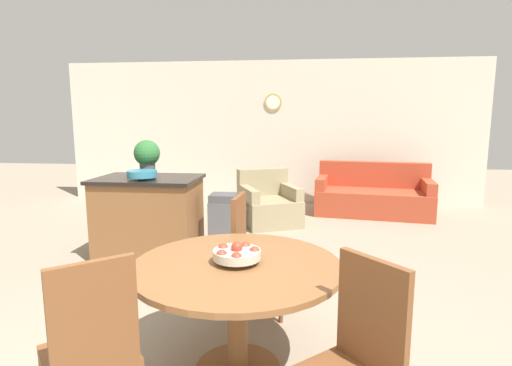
# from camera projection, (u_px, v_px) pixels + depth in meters

# --- Properties ---
(wall_back) EXTENTS (8.00, 0.09, 2.70)m
(wall_back) POSITION_uv_depth(u_px,v_px,m) (270.00, 133.00, 7.68)
(wall_back) COLOR beige
(wall_back) RESTS_ON ground_plane
(dining_table) EXTENTS (1.29, 1.29, 0.73)m
(dining_table) POSITION_uv_depth(u_px,v_px,m) (237.00, 289.00, 2.46)
(dining_table) COLOR brown
(dining_table) RESTS_ON ground_plane
(dining_chair_near_left) EXTENTS (0.59, 0.59, 0.98)m
(dining_chair_near_left) POSITION_uv_depth(u_px,v_px,m) (92.00, 345.00, 1.92)
(dining_chair_near_left) COLOR brown
(dining_chair_near_left) RESTS_ON ground_plane
(dining_chair_near_right) EXTENTS (0.59, 0.59, 0.98)m
(dining_chair_near_right) POSITION_uv_depth(u_px,v_px,m) (354.00, 359.00, 1.80)
(dining_chair_near_right) COLOR brown
(dining_chair_near_right) RESTS_ON ground_plane
(dining_chair_far_side) EXTENTS (0.45, 0.45, 0.98)m
(dining_chair_far_side) POSITION_uv_depth(u_px,v_px,m) (252.00, 249.00, 3.33)
(dining_chair_far_side) COLOR brown
(dining_chair_far_side) RESTS_ON ground_plane
(fruit_bowl) EXTENTS (0.29, 0.29, 0.14)m
(fruit_bowl) POSITION_uv_depth(u_px,v_px,m) (237.00, 254.00, 2.43)
(fruit_bowl) COLOR #B7B29E
(fruit_bowl) RESTS_ON dining_table
(kitchen_island) EXTENTS (1.18, 0.82, 0.94)m
(kitchen_island) POSITION_uv_depth(u_px,v_px,m) (149.00, 217.00, 4.68)
(kitchen_island) COLOR brown
(kitchen_island) RESTS_ON ground_plane
(teal_bowl) EXTENTS (0.33, 0.33, 0.10)m
(teal_bowl) POSITION_uv_depth(u_px,v_px,m) (142.00, 174.00, 4.46)
(teal_bowl) COLOR teal
(teal_bowl) RESTS_ON kitchen_island
(potted_plant) EXTENTS (0.31, 0.31, 0.42)m
(potted_plant) POSITION_uv_depth(u_px,v_px,m) (147.00, 155.00, 4.78)
(potted_plant) COLOR #4C4C51
(potted_plant) RESTS_ON kitchen_island
(trash_bin) EXTENTS (0.32, 0.30, 0.74)m
(trash_bin) POSITION_uv_depth(u_px,v_px,m) (224.00, 225.00, 4.71)
(trash_bin) COLOR #56565B
(trash_bin) RESTS_ON ground_plane
(couch) EXTENTS (1.99, 1.19, 0.86)m
(couch) POSITION_uv_depth(u_px,v_px,m) (373.00, 197.00, 6.82)
(couch) COLOR #B24228
(couch) RESTS_ON ground_plane
(armchair) EXTENTS (1.09, 1.13, 0.82)m
(armchair) POSITION_uv_depth(u_px,v_px,m) (268.00, 205.00, 6.18)
(armchair) COLOR #998966
(armchair) RESTS_ON ground_plane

